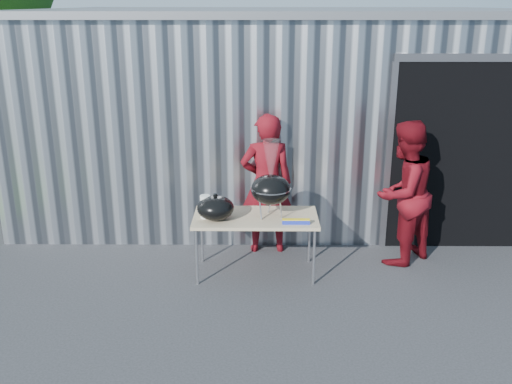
{
  "coord_description": "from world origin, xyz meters",
  "views": [
    {
      "loc": [
        0.36,
        -5.58,
        3.2
      ],
      "look_at": [
        0.32,
        0.87,
        1.05
      ],
      "focal_mm": 40.0,
      "sensor_mm": 36.0,
      "label": 1
    }
  ],
  "objects_px": {
    "folding_table": "(256,219)",
    "person_bystander": "(403,193)",
    "person_cook": "(266,184)",
    "kettle_grill": "(271,184)"
  },
  "relations": [
    {
      "from": "kettle_grill",
      "to": "folding_table",
      "type": "bearing_deg",
      "value": 174.81
    },
    {
      "from": "folding_table",
      "to": "person_bystander",
      "type": "height_order",
      "value": "person_bystander"
    },
    {
      "from": "folding_table",
      "to": "person_cook",
      "type": "bearing_deg",
      "value": 78.77
    },
    {
      "from": "folding_table",
      "to": "person_bystander",
      "type": "bearing_deg",
      "value": 11.24
    },
    {
      "from": "folding_table",
      "to": "kettle_grill",
      "type": "relative_size",
      "value": 1.58
    },
    {
      "from": "person_cook",
      "to": "kettle_grill",
      "type": "bearing_deg",
      "value": 88.79
    },
    {
      "from": "kettle_grill",
      "to": "person_cook",
      "type": "distance_m",
      "value": 0.75
    },
    {
      "from": "folding_table",
      "to": "person_cook",
      "type": "distance_m",
      "value": 0.75
    },
    {
      "from": "person_cook",
      "to": "person_bystander",
      "type": "bearing_deg",
      "value": 164.54
    },
    {
      "from": "kettle_grill",
      "to": "person_cook",
      "type": "xyz_separation_m",
      "value": [
        -0.04,
        0.72,
        -0.23
      ]
    }
  ]
}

